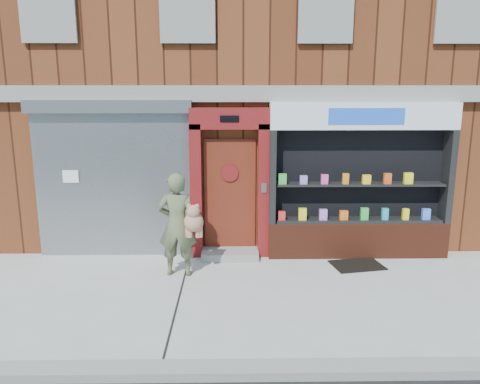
{
  "coord_description": "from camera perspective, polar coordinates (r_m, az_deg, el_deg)",
  "views": [
    {
      "loc": [
        -0.69,
        -6.97,
        3.23
      ],
      "look_at": [
        -0.57,
        1.0,
        1.48
      ],
      "focal_mm": 35.0,
      "sensor_mm": 36.0,
      "label": 1
    }
  ],
  "objects": [
    {
      "name": "red_door_bay",
      "position": [
        9.01,
        -1.25,
        1.06
      ],
      "size": [
        1.52,
        0.58,
        2.9
      ],
      "color": "#5F1011",
      "rests_on": "ground"
    },
    {
      "name": "doormat",
      "position": [
        9.13,
        14.08,
        -8.64
      ],
      "size": [
        1.02,
        0.8,
        0.02
      ],
      "primitive_type": "cube",
      "rotation": [
        0.0,
        0.0,
        0.19
      ],
      "color": "black",
      "rests_on": "ground"
    },
    {
      "name": "ground",
      "position": [
        7.71,
        4.43,
        -12.39
      ],
      "size": [
        80.0,
        80.0,
        0.0
      ],
      "primitive_type": "plane",
      "color": "#9E9E99",
      "rests_on": "ground"
    },
    {
      "name": "curb",
      "position": [
        5.81,
        6.48,
        -20.76
      ],
      "size": [
        60.0,
        0.3,
        0.12
      ],
      "primitive_type": "cube",
      "color": "gray",
      "rests_on": "ground"
    },
    {
      "name": "pharmacy_bay",
      "position": [
        9.3,
        14.33,
        0.5
      ],
      "size": [
        3.5,
        0.41,
        3.0
      ],
      "color": "#5B2415",
      "rests_on": "ground"
    },
    {
      "name": "woman",
      "position": [
        8.24,
        -7.49,
        -3.91
      ],
      "size": [
        0.81,
        0.5,
        1.84
      ],
      "color": "#555F3E",
      "rests_on": "ground"
    },
    {
      "name": "shutter_bay",
      "position": [
        9.32,
        -15.25,
        2.64
      ],
      "size": [
        3.1,
        0.3,
        3.04
      ],
      "color": "gray",
      "rests_on": "ground"
    },
    {
      "name": "building",
      "position": [
        13.0,
        2.25,
        15.8
      ],
      "size": [
        12.0,
        8.16,
        8.0
      ],
      "color": "#552613",
      "rests_on": "ground"
    }
  ]
}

